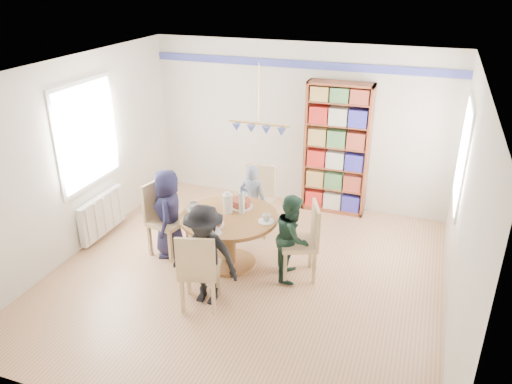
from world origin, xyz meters
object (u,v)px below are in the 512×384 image
at_px(dining_table, 230,228).
at_px(chair_right, 306,238).
at_px(chair_left, 163,215).
at_px(bookshelf, 337,150).
at_px(chair_far, 258,196).
at_px(person_far, 253,201).
at_px(person_left, 168,213).
at_px(person_near, 205,255).
at_px(radiator, 102,215).
at_px(person_right, 293,237).
at_px(chair_near, 198,268).

distance_m(dining_table, chair_right, 1.03).
bearing_deg(chair_left, bookshelf, 46.98).
xyz_separation_m(chair_far, person_far, (-0.01, -0.21, 0.00)).
bearing_deg(person_left, person_near, 26.79).
height_order(radiator, chair_left, chair_left).
distance_m(chair_left, person_left, 0.12).
relative_size(person_left, person_right, 1.09).
bearing_deg(person_left, dining_table, 69.79).
xyz_separation_m(person_far, bookshelf, (0.97, 1.27, 0.49)).
distance_m(chair_near, person_near, 0.18).
bearing_deg(bookshelf, radiator, -146.62).
xyz_separation_m(person_left, bookshelf, (1.89, 2.16, 0.42)).
distance_m(chair_near, person_right, 1.34).
bearing_deg(chair_right, bookshelf, 91.20).
height_order(chair_right, person_right, person_right).
bearing_deg(dining_table, chair_right, 3.64).
distance_m(chair_far, bookshelf, 1.51).
distance_m(chair_right, person_left, 1.94).
bearing_deg(chair_far, dining_table, -91.10).
bearing_deg(bookshelf, person_far, -127.46).
bearing_deg(chair_left, person_right, 0.44).
height_order(person_left, person_right, person_left).
relative_size(chair_left, person_left, 0.83).
bearing_deg(person_right, chair_right, -81.46).
bearing_deg(person_right, person_left, 82.72).
xyz_separation_m(chair_far, person_right, (0.85, -1.07, 0.01)).
bearing_deg(bookshelf, person_right, -93.12).
bearing_deg(person_near, chair_left, 141.85).
height_order(chair_left, chair_near, chair_left).
xyz_separation_m(chair_right, chair_far, (-1.01, 1.02, -0.00)).
distance_m(person_left, person_right, 1.77).
relative_size(chair_left, chair_near, 1.04).
bearing_deg(dining_table, radiator, 177.27).
distance_m(chair_left, chair_right, 2.04).
bearing_deg(chair_far, person_right, -51.54).
bearing_deg(chair_left, radiator, 174.89).
distance_m(chair_far, person_right, 1.36).
bearing_deg(person_far, chair_near, 93.45).
bearing_deg(chair_near, dining_table, 91.58).
height_order(chair_far, person_far, person_far).
relative_size(chair_far, person_left, 0.81).
distance_m(chair_far, person_left, 1.44).
height_order(chair_left, person_left, person_left).
height_order(chair_near, person_left, person_left).
distance_m(radiator, chair_right, 3.15).
height_order(radiator, person_left, person_left).
distance_m(chair_right, chair_near, 1.48).
distance_m(radiator, person_far, 2.27).
distance_m(chair_far, chair_near, 2.11).
bearing_deg(radiator, dining_table, -2.73).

